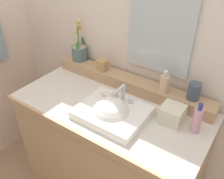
{
  "coord_description": "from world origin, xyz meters",
  "views": [
    {
      "loc": [
        0.71,
        -1.01,
        1.83
      ],
      "look_at": [
        0.03,
        -0.03,
        1.03
      ],
      "focal_mm": 39.02,
      "sensor_mm": 36.0,
      "label": 1
    }
  ],
  "objects_px": {
    "trinket_box": "(102,65)",
    "tissue_box": "(172,114)",
    "potted_plant": "(79,51)",
    "sink_basin": "(111,114)",
    "soap_bar": "(106,94)",
    "lotion_bottle": "(197,120)",
    "tumbler_cup": "(194,91)",
    "soap_dispenser": "(164,83)"
  },
  "relations": [
    {
      "from": "tissue_box",
      "to": "tumbler_cup",
      "type": "bearing_deg",
      "value": 72.32
    },
    {
      "from": "tumbler_cup",
      "to": "lotion_bottle",
      "type": "distance_m",
      "value": 0.21
    },
    {
      "from": "soap_bar",
      "to": "soap_dispenser",
      "type": "height_order",
      "value": "soap_dispenser"
    },
    {
      "from": "trinket_box",
      "to": "potted_plant",
      "type": "bearing_deg",
      "value": 169.81
    },
    {
      "from": "potted_plant",
      "to": "soap_bar",
      "type": "bearing_deg",
      "value": -30.21
    },
    {
      "from": "tumbler_cup",
      "to": "lotion_bottle",
      "type": "height_order",
      "value": "lotion_bottle"
    },
    {
      "from": "trinket_box",
      "to": "soap_bar",
      "type": "bearing_deg",
      "value": -50.07
    },
    {
      "from": "trinket_box",
      "to": "tissue_box",
      "type": "xyz_separation_m",
      "value": [
        0.61,
        -0.15,
        -0.07
      ]
    },
    {
      "from": "tissue_box",
      "to": "potted_plant",
      "type": "bearing_deg",
      "value": 167.84
    },
    {
      "from": "sink_basin",
      "to": "soap_bar",
      "type": "bearing_deg",
      "value": 137.71
    },
    {
      "from": "trinket_box",
      "to": "tissue_box",
      "type": "relative_size",
      "value": 0.6
    },
    {
      "from": "tumbler_cup",
      "to": "lotion_bottle",
      "type": "xyz_separation_m",
      "value": [
        0.09,
        -0.18,
        -0.05
      ]
    },
    {
      "from": "soap_bar",
      "to": "trinket_box",
      "type": "height_order",
      "value": "trinket_box"
    },
    {
      "from": "trinket_box",
      "to": "lotion_bottle",
      "type": "distance_m",
      "value": 0.77
    },
    {
      "from": "sink_basin",
      "to": "trinket_box",
      "type": "bearing_deg",
      "value": 133.53
    },
    {
      "from": "sink_basin",
      "to": "potted_plant",
      "type": "height_order",
      "value": "potted_plant"
    },
    {
      "from": "soap_bar",
      "to": "lotion_bottle",
      "type": "xyz_separation_m",
      "value": [
        0.56,
        0.06,
        0.02
      ]
    },
    {
      "from": "sink_basin",
      "to": "soap_dispenser",
      "type": "relative_size",
      "value": 2.78
    },
    {
      "from": "tumbler_cup",
      "to": "tissue_box",
      "type": "xyz_separation_m",
      "value": [
        -0.05,
        -0.17,
        -0.08
      ]
    },
    {
      "from": "soap_bar",
      "to": "lotion_bottle",
      "type": "height_order",
      "value": "lotion_bottle"
    },
    {
      "from": "soap_bar",
      "to": "trinket_box",
      "type": "relative_size",
      "value": 0.9
    },
    {
      "from": "soap_bar",
      "to": "tumbler_cup",
      "type": "relative_size",
      "value": 0.66
    },
    {
      "from": "potted_plant",
      "to": "tumbler_cup",
      "type": "bearing_deg",
      "value": -0.87
    },
    {
      "from": "lotion_bottle",
      "to": "tumbler_cup",
      "type": "bearing_deg",
      "value": 116.38
    },
    {
      "from": "soap_bar",
      "to": "tumbler_cup",
      "type": "distance_m",
      "value": 0.53
    },
    {
      "from": "soap_bar",
      "to": "potted_plant",
      "type": "relative_size",
      "value": 0.22
    },
    {
      "from": "potted_plant",
      "to": "trinket_box",
      "type": "distance_m",
      "value": 0.25
    },
    {
      "from": "potted_plant",
      "to": "lotion_bottle",
      "type": "xyz_separation_m",
      "value": [
        1.0,
        -0.19,
        -0.08
      ]
    },
    {
      "from": "potted_plant",
      "to": "tissue_box",
      "type": "relative_size",
      "value": 2.5
    },
    {
      "from": "soap_bar",
      "to": "lotion_bottle",
      "type": "relative_size",
      "value": 0.37
    },
    {
      "from": "soap_dispenser",
      "to": "tumbler_cup",
      "type": "distance_m",
      "value": 0.18
    },
    {
      "from": "sink_basin",
      "to": "soap_dispenser",
      "type": "xyz_separation_m",
      "value": [
        0.18,
        0.31,
        0.12
      ]
    },
    {
      "from": "soap_bar",
      "to": "trinket_box",
      "type": "bearing_deg",
      "value": 131.35
    },
    {
      "from": "soap_dispenser",
      "to": "tissue_box",
      "type": "relative_size",
      "value": 1.12
    },
    {
      "from": "soap_bar",
      "to": "tissue_box",
      "type": "relative_size",
      "value": 0.54
    },
    {
      "from": "sink_basin",
      "to": "tumbler_cup",
      "type": "relative_size",
      "value": 3.8
    },
    {
      "from": "lotion_bottle",
      "to": "sink_basin",
      "type": "bearing_deg",
      "value": -160.32
    },
    {
      "from": "sink_basin",
      "to": "potted_plant",
      "type": "relative_size",
      "value": 1.24
    },
    {
      "from": "sink_basin",
      "to": "tissue_box",
      "type": "relative_size",
      "value": 3.11
    },
    {
      "from": "soap_bar",
      "to": "soap_dispenser",
      "type": "xyz_separation_m",
      "value": [
        0.29,
        0.21,
        0.08
      ]
    },
    {
      "from": "potted_plant",
      "to": "trinket_box",
      "type": "xyz_separation_m",
      "value": [
        0.25,
        -0.04,
        -0.04
      ]
    },
    {
      "from": "soap_bar",
      "to": "lotion_bottle",
      "type": "bearing_deg",
      "value": 6.12
    }
  ]
}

